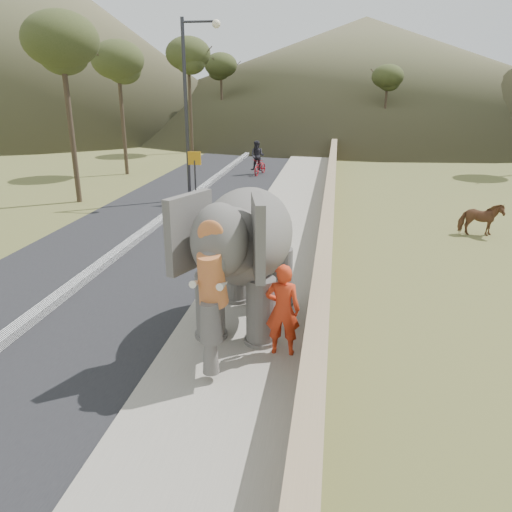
{
  "coord_description": "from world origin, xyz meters",
  "views": [
    {
      "loc": [
        1.83,
        -6.55,
        5.29
      ],
      "look_at": [
        0.2,
        3.69,
        1.7
      ],
      "focal_mm": 35.0,
      "sensor_mm": 36.0,
      "label": 1
    }
  ],
  "objects_px": {
    "lamppost": "(192,94)",
    "motorcyclist": "(259,162)",
    "cow": "(480,219)",
    "elephant_and_man": "(248,254)"
  },
  "relations": [
    {
      "from": "elephant_and_man",
      "to": "lamppost",
      "type": "bearing_deg",
      "value": 110.66
    },
    {
      "from": "lamppost",
      "to": "elephant_and_man",
      "type": "bearing_deg",
      "value": -69.34
    },
    {
      "from": "elephant_and_man",
      "to": "motorcyclist",
      "type": "relative_size",
      "value": 2.23
    },
    {
      "from": "lamppost",
      "to": "motorcyclist",
      "type": "xyz_separation_m",
      "value": [
        1.9,
        7.45,
        -4.07
      ]
    },
    {
      "from": "cow",
      "to": "motorcyclist",
      "type": "height_order",
      "value": "motorcyclist"
    },
    {
      "from": "elephant_and_man",
      "to": "motorcyclist",
      "type": "distance_m",
      "value": 20.15
    },
    {
      "from": "cow",
      "to": "lamppost",
      "type": "bearing_deg",
      "value": 71.84
    },
    {
      "from": "cow",
      "to": "elephant_and_man",
      "type": "bearing_deg",
      "value": 140.53
    },
    {
      "from": "lamppost",
      "to": "cow",
      "type": "height_order",
      "value": "lamppost"
    },
    {
      "from": "lamppost",
      "to": "motorcyclist",
      "type": "height_order",
      "value": "lamppost"
    }
  ]
}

